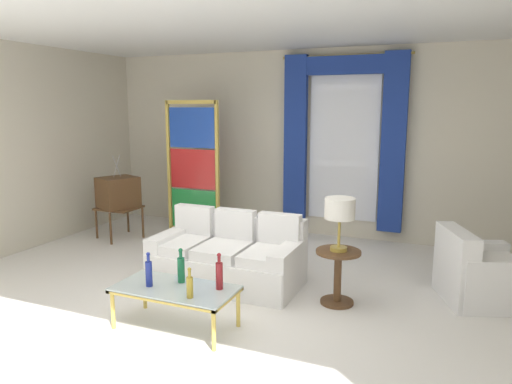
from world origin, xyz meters
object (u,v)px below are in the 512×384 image
at_px(bottle_ruby_flask, 181,268).
at_px(table_lamp_brass, 340,211).
at_px(bottle_crystal_tall, 149,272).
at_px(stained_glass_divider, 193,172).
at_px(peacock_figurine, 202,230).
at_px(coffee_table, 175,291).
at_px(round_side_table, 338,272).
at_px(vintage_tv, 118,194).
at_px(bottle_amber_squat, 219,274).
at_px(bottle_blue_decanter, 190,286).
at_px(couch_white_long, 230,257).
at_px(armchair_white, 478,276).

relative_size(bottle_ruby_flask, table_lamp_brass, 0.61).
xyz_separation_m(bottle_crystal_tall, table_lamp_brass, (1.54, 1.23, 0.48)).
bearing_deg(stained_glass_divider, peacock_figurine, -47.87).
distance_m(coffee_table, round_side_table, 1.74).
distance_m(coffee_table, bottle_ruby_flask, 0.23).
height_order(bottle_crystal_tall, vintage_tv, vintage_tv).
xyz_separation_m(bottle_amber_squat, peacock_figurine, (-1.56, 2.43, -0.34)).
bearing_deg(stained_glass_divider, bottle_amber_squat, -55.79).
bearing_deg(table_lamp_brass, bottle_amber_squat, -130.70).
bearing_deg(bottle_blue_decanter, peacock_figurine, 117.35).
distance_m(bottle_crystal_tall, peacock_figurine, 2.80).
height_order(coffee_table, bottle_ruby_flask, bottle_ruby_flask).
bearing_deg(table_lamp_brass, bottle_ruby_flask, -142.05).
distance_m(couch_white_long, coffee_table, 1.31).
height_order(coffee_table, bottle_blue_decanter, bottle_blue_decanter).
xyz_separation_m(bottle_crystal_tall, armchair_white, (2.94, 1.89, -0.26)).
bearing_deg(peacock_figurine, coffee_table, -65.85).
height_order(coffee_table, bottle_amber_squat, bottle_amber_squat).
bearing_deg(couch_white_long, coffee_table, -87.38).
height_order(couch_white_long, peacock_figurine, couch_white_long).
bearing_deg(bottle_blue_decanter, bottle_crystal_tall, 170.35).
relative_size(couch_white_long, round_side_table, 2.97).
bearing_deg(armchair_white, bottle_ruby_flask, -148.18).
xyz_separation_m(bottle_blue_decanter, bottle_crystal_tall, (-0.50, 0.08, 0.03)).
bearing_deg(coffee_table, vintage_tv, 137.35).
distance_m(bottle_blue_decanter, bottle_ruby_flask, 0.40).
relative_size(armchair_white, peacock_figurine, 1.75).
xyz_separation_m(bottle_ruby_flask, stained_glass_divider, (-1.52, 2.85, 0.51)).
bearing_deg(stained_glass_divider, round_side_table, -32.73).
bearing_deg(bottle_crystal_tall, vintage_tv, 133.60).
bearing_deg(bottle_amber_squat, vintage_tv, 143.10).
xyz_separation_m(bottle_ruby_flask, table_lamp_brass, (1.31, 1.03, 0.48)).
xyz_separation_m(couch_white_long, bottle_blue_decanter, (0.32, -1.46, 0.22)).
distance_m(bottle_amber_squat, bottle_ruby_flask, 0.42).
relative_size(couch_white_long, peacock_figurine, 2.94).
relative_size(bottle_blue_decanter, armchair_white, 0.27).
xyz_separation_m(coffee_table, round_side_table, (1.30, 1.16, -0.02)).
bearing_deg(peacock_figurine, bottle_crystal_tall, -71.00).
bearing_deg(round_side_table, peacock_figurine, 150.33).
bearing_deg(peacock_figurine, armchair_white, -10.88).
height_order(bottle_blue_decanter, bottle_crystal_tall, bottle_crystal_tall).
height_order(coffee_table, vintage_tv, vintage_tv).
bearing_deg(couch_white_long, bottle_crystal_tall, -97.46).
relative_size(bottle_crystal_tall, vintage_tv, 0.25).
xyz_separation_m(bottle_crystal_tall, bottle_amber_squat, (0.65, 0.20, 0.01)).
xyz_separation_m(bottle_ruby_flask, armchair_white, (2.71, 1.68, -0.26)).
bearing_deg(table_lamp_brass, round_side_table, -90.00).
xyz_separation_m(couch_white_long, vintage_tv, (-2.48, 1.03, 0.42)).
relative_size(couch_white_long, vintage_tv, 1.31).
relative_size(coffee_table, bottle_amber_squat, 3.31).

